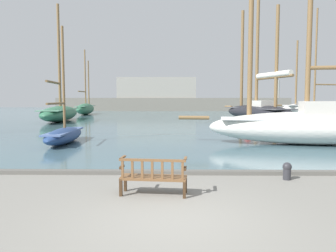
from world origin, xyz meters
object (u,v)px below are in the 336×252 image
Objects in this scene: sailboat_centre_channel at (64,134)px; channel_buoy at (248,128)px; sailboat_nearest_starboard at (86,108)px; park_bench at (153,176)px; sailboat_mid_starboard at (315,107)px; mooring_bollard at (287,170)px; sailboat_far_port at (312,123)px; sailboat_outer_starboard at (60,112)px; sailboat_far_starboard at (258,108)px.

sailboat_centre_channel is 4.52× the size of channel_buoy.
sailboat_nearest_starboard is at bearing 103.01° from sailboat_centre_channel.
park_bench is 44.14m from sailboat_mid_starboard.
mooring_bollard is at bearing -114.38° from sailboat_mid_starboard.
park_bench is 0.12× the size of sailboat_far_port.
sailboat_nearest_starboard reaches higher than sailboat_centre_channel.
sailboat_outer_starboard is (-11.10, 25.50, 0.50)m from park_bench.
sailboat_far_starboard is 2.62× the size of sailboat_centre_channel.
park_bench is 41.65m from sailboat_nearest_starboard.
sailboat_outer_starboard is 34.55m from sailboat_mid_starboard.
sailboat_nearest_starboard is 31.12m from channel_buoy.
sailboat_far_port is 7.81m from mooring_bollard.
sailboat_far_port is at bearing 48.97° from park_bench.
sailboat_far_starboard is (21.82, -12.63, 0.41)m from sailboat_nearest_starboard.
mooring_bollard is (14.88, -23.94, -0.69)m from sailboat_outer_starboard.
sailboat_nearest_starboard is at bearing 94.72° from sailboat_outer_starboard.
sailboat_outer_starboard is 14.34m from sailboat_nearest_starboard.
mooring_bollard is (3.78, 1.57, -0.19)m from park_bench.
park_bench is 0.17× the size of sailboat_nearest_starboard.
sailboat_outer_starboard is 0.76× the size of sailboat_far_starboard.
sailboat_centre_channel is 0.42× the size of sailboat_far_port.
sailboat_centre_channel is at bearing 178.30° from sailboat_far_port.
sailboat_centre_channel is 12.49m from sailboat_far_port.
mooring_bollard is (8.90, -7.25, -0.25)m from sailboat_centre_channel.
sailboat_centre_channel reaches higher than park_bench.
sailboat_mid_starboard is 28.95m from channel_buoy.
sailboat_far_port is 10.77× the size of channel_buoy.
park_bench is at bearing -157.48° from mooring_bollard.
mooring_bollard is at bearing -58.14° from sailboat_outer_starboard.
sailboat_outer_starboard is 28.19m from mooring_bollard.
sailboat_far_port is at bearing -73.05° from channel_buoy.
sailboat_nearest_starboard is 0.60× the size of sailboat_far_starboard.
sailboat_mid_starboard is 41.06m from mooring_bollard.
sailboat_mid_starboard reaches higher than sailboat_centre_channel.
sailboat_mid_starboard is at bearing 61.99° from park_bench.
channel_buoy is at bearing -107.19° from sailboat_far_starboard.
sailboat_far_starboard is at bearing 83.33° from sailboat_far_port.
sailboat_nearest_starboard is 0.66× the size of sailboat_far_port.
sailboat_outer_starboard is at bearing 113.51° from park_bench.
sailboat_far_port reaches higher than mooring_bollard.
sailboat_far_port reaches higher than sailboat_nearest_starboard.
sailboat_far_port reaches higher than sailboat_outer_starboard.
mooring_bollard is (-5.76, -25.59, -1.13)m from sailboat_far_starboard.
sailboat_centre_channel is at bearing 120.12° from park_bench.
sailboat_far_starboard is (-11.18, -11.80, 0.23)m from sailboat_mid_starboard.
sailboat_far_port is (-13.37, -30.51, -0.01)m from sailboat_mid_starboard.
park_bench is 11.22m from sailboat_far_port.
sailboat_centre_channel is (-25.84, -30.14, -0.64)m from sailboat_mid_starboard.
sailboat_mid_starboard is 11.28× the size of channel_buoy.
sailboat_outer_starboard is 0.83× the size of sailboat_far_port.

